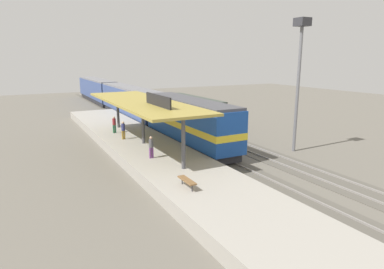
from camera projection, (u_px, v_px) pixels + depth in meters
The scene contains 14 objects.
ground_plane at pixel (207, 144), 33.41m from camera, with size 120.00×120.00×0.00m, color #666056.
track_near at pixel (189, 146), 32.49m from camera, with size 3.20×110.00×0.16m.
track_far at pixel (229, 141), 34.60m from camera, with size 3.20×110.00×0.16m.
platform at pixel (144, 148), 30.29m from camera, with size 6.00×44.00×0.90m, color #9E998E.
station_canopy at pixel (143, 103), 29.31m from camera, with size 5.20×18.00×4.70m.
platform_bench at pixel (187, 181), 19.76m from camera, with size 0.44×1.70×0.50m.
locomotive at pixel (189, 122), 31.97m from camera, with size 2.93×14.43×4.44m.
passenger_carriage_front at pixel (130, 102), 47.49m from camera, with size 2.90×20.00×4.24m.
passenger_carriage_rear at pixel (97, 90), 65.39m from camera, with size 2.90×20.00×4.24m.
freight_car at pixel (191, 111), 41.25m from camera, with size 2.80×12.00×3.54m.
light_mast at pixel (300, 58), 29.14m from camera, with size 1.10×1.10×11.70m.
person_waiting at pixel (151, 146), 25.52m from camera, with size 0.34×0.34×1.71m.
person_walking at pixel (123, 129), 31.45m from camera, with size 0.34×0.34×1.71m.
person_boarding at pixel (114, 124), 34.11m from camera, with size 0.34×0.34×1.71m.
Camera 1 is at (-14.50, -27.88, 8.38)m, focal length 31.48 mm.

